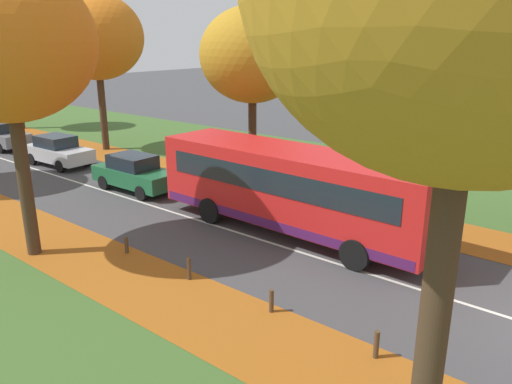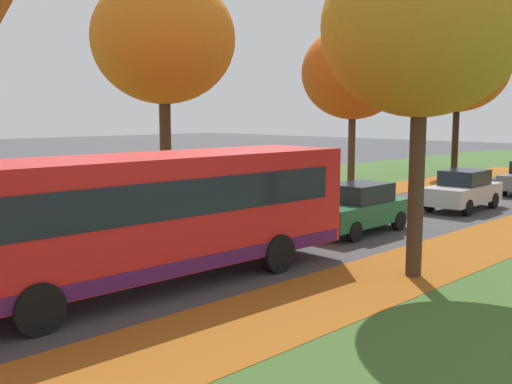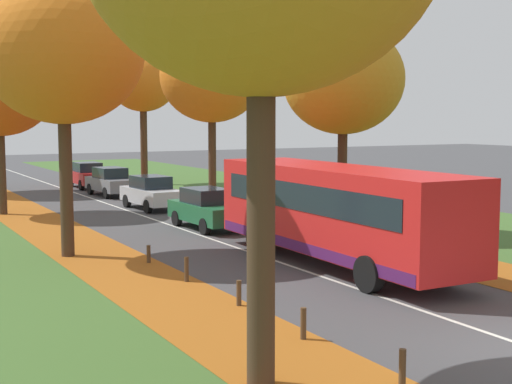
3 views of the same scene
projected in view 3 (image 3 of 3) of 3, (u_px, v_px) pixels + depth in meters
The scene contains 18 objects.
leaf_litter_left at pixel (92, 253), 23.51m from camera, with size 2.80×60.00×0.00m, color #9E5619.
grass_verge_right at pixel (330, 207), 35.44m from camera, with size 12.00×90.00×0.01m, color #3D6028.
leaf_litter_right at pixel (322, 231), 27.99m from camera, with size 2.80×60.00×0.00m, color #9E5619.
road_centre_line at pixel (156, 220), 30.96m from camera, with size 0.12×80.00×0.01m, color silver.
tree_left_near at pixel (62, 51), 22.28m from camera, with size 5.13×5.13×8.85m.
tree_right_near at pixel (343, 80), 27.06m from camera, with size 4.64×4.64×7.99m.
tree_right_mid at pixel (212, 76), 37.34m from camera, with size 5.46×5.46×9.10m.
tree_right_far at pixel (143, 82), 47.24m from camera, with size 4.52×4.52×8.92m.
bollard_second at pixel (402, 368), 11.81m from camera, with size 0.12×0.12×0.63m, color #4C3823.
bollard_third at pixel (303, 324), 14.29m from camera, with size 0.12×0.12×0.66m, color #4C3823.
bollard_fourth at pixel (239, 293), 16.84m from camera, with size 0.12×0.12×0.62m, color #4C3823.
bollard_fifth at pixel (186, 269), 19.31m from camera, with size 0.12×0.12×0.69m, color #4C3823.
bollard_sixth at pixel (149, 254), 21.84m from camera, with size 0.12×0.12×0.55m, color #4C3823.
bus at pixel (336, 209), 21.37m from camera, with size 2.83×10.45×2.98m.
car_green_lead at pixel (207, 209), 28.60m from camera, with size 1.84×4.23×1.62m.
car_silver_following at pixel (152, 193), 34.72m from camera, with size 1.93×4.27×1.62m.
car_grey_third_in_line at pixel (111, 182), 40.67m from camera, with size 1.94×4.28×1.62m.
car_red_fourth_in_line at pixel (88, 175), 45.27m from camera, with size 1.84×4.23×1.62m.
Camera 3 is at (-11.23, -8.86, 4.44)m, focal length 50.00 mm.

